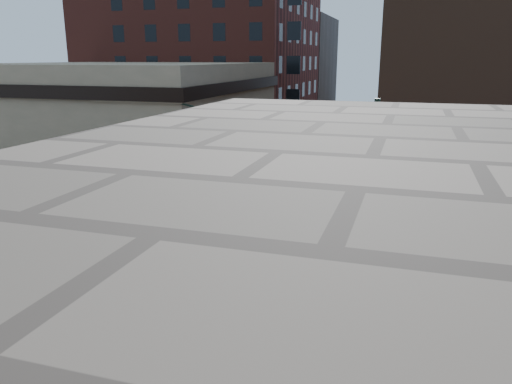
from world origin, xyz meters
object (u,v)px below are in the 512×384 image
Objects in this scene: parked_car_wnear at (261,153)px; pedestrian_b at (121,175)px; pedestrian_a at (176,178)px; barricade_se_a at (376,308)px; barrel_road at (342,229)px; barrel_bank at (197,195)px; pickup at (190,192)px; parked_car_wfar at (288,141)px; parked_car_enear at (371,153)px; barricade_nw_a at (191,186)px; police_car at (235,214)px.

pedestrian_b is at bearing -120.24° from parked_car_wnear.
barricade_se_a is (15.10, -14.45, -0.54)m from pedestrian_a.
barrel_bank reaches higher than barrel_road.
parked_car_wnear reaches higher than barrel_road.
pedestrian_b is at bearing 71.80° from pickup.
parked_car_wnear reaches higher than parked_car_wfar.
pickup is at bearing -117.88° from barrel_bank.
barrel_bank is at bearing -91.28° from parked_car_wnear.
parked_car_enear is at bearing 55.14° from pedestrian_a.
parked_car_wfar is 28.66m from barrel_road.
pedestrian_b is at bearing 41.42° from barricade_se_a.
barrel_bank is at bearing -26.32° from pickup.
pedestrian_b is at bearing 161.64° from barrel_road.
parked_car_wfar is at bearing 6.60° from barricade_se_a.
barricade_nw_a is at bearing 46.98° from parked_car_enear.
barricade_se_a is 0.90× the size of barricade_nw_a.
pedestrian_a reaches higher than barrel_road.
parked_car_wnear is at bearing -85.54° from parked_car_wfar.
barricade_nw_a is (1.17, -0.10, -0.49)m from pedestrian_a.
pedestrian_b is 18.23m from barrel_road.
parked_car_wfar reaches higher than barricade_nw_a.
parked_car_wnear is 2.37× the size of pedestrian_a.
barricade_se_a is at bearing -66.22° from parked_car_wnear.
pedestrian_b is at bearing 34.81° from parked_car_enear.
pickup is at bearing -62.27° from barricade_nw_a.
parked_car_wfar is at bearing -0.49° from pickup.
pedestrian_b is 1.51× the size of barrel_bank.
parked_car_wfar is at bearing -38.37° from parked_car_enear.
parked_car_wnear is at bearing 0.25° from pickup.
barricade_se_a is (2.69, -30.19, -0.21)m from parked_car_enear.
pedestrian_b reaches higher than parked_car_wfar.
barrel_road is (10.20, -18.46, -0.34)m from parked_car_wnear.
pedestrian_a reaches higher than pickup.
police_car reaches higher than barricade_nw_a.
parked_car_wnear is 10.37m from parked_car_enear.
parked_car_wfar is at bearing 109.79° from barrel_road.
police_car is 8.40m from pedestrian_a.
parked_car_wfar is at bearing 85.56° from parked_car_wnear.
parked_car_wnear is 21.09m from barrel_road.
police_car is 2.30× the size of pedestrian_a.
pedestrian_a reaches higher than pedestrian_b.
barrel_road is at bearing -10.66° from pedestrian_b.
barrel_bank is at bearing -83.54° from parked_car_wfar.
parked_car_wfar is 0.77× the size of parked_car_enear.
pedestrian_b is (-7.10, -12.72, 0.15)m from parked_car_wnear.
barrel_road is at bearing -75.02° from police_car.
barricade_nw_a is at bearing 154.34° from barrel_road.
barricade_nw_a reaches higher than barrel_road.
barrel_bank is 2.05m from barricade_nw_a.
pedestrian_b is at bearing -178.17° from pedestrian_a.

